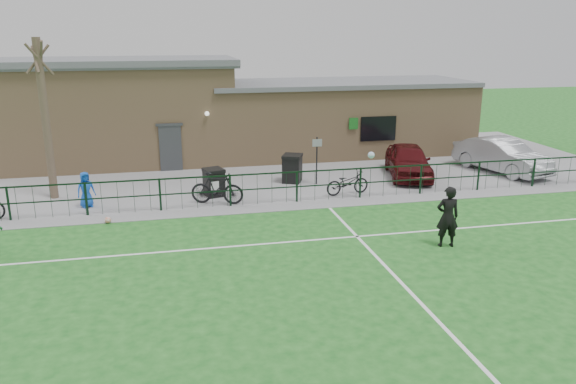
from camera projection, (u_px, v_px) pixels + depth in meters
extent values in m
plane|color=#19561B|center=(333.00, 301.00, 13.42)|extent=(90.00, 90.00, 0.00)
cube|color=gray|center=(249.00, 169.00, 26.08)|extent=(34.00, 13.00, 0.02)
cube|color=white|center=(272.00, 205.00, 20.74)|extent=(28.00, 0.10, 0.01)
cube|color=white|center=(295.00, 241.00, 17.17)|extent=(28.00, 0.10, 0.01)
cube|color=white|center=(411.00, 292.00, 13.83)|extent=(0.10, 16.00, 0.01)
cube|color=black|center=(271.00, 188.00, 20.76)|extent=(28.00, 0.10, 1.20)
cylinder|color=#4C3C2E|center=(46.00, 121.00, 20.79)|extent=(0.30, 0.30, 6.00)
cube|color=black|center=(214.00, 183.00, 21.75)|extent=(0.84, 0.90, 0.99)
cube|color=black|center=(292.00, 169.00, 23.72)|extent=(1.00, 1.05, 1.10)
cylinder|color=black|center=(317.00, 161.00, 23.25)|extent=(0.08, 0.08, 2.00)
imported|color=#450C0F|center=(408.00, 161.00, 24.51)|extent=(2.72, 4.51, 1.44)
imported|color=#94979B|center=(502.00, 155.00, 25.34)|extent=(2.81, 4.89, 1.52)
imported|color=black|center=(217.00, 188.00, 20.69)|extent=(2.05, 1.21, 1.19)
imported|color=black|center=(347.00, 183.00, 21.93)|extent=(1.88, 0.92, 0.95)
imported|color=blue|center=(86.00, 190.00, 20.30)|extent=(0.75, 0.64, 1.31)
imported|color=black|center=(448.00, 217.00, 16.57)|extent=(0.74, 0.55, 1.85)
sphere|color=white|center=(371.00, 155.00, 18.29)|extent=(0.22, 0.22, 0.22)
sphere|color=silver|center=(108.00, 220.00, 18.78)|extent=(0.22, 0.22, 0.22)
cube|color=tan|center=(239.00, 122.00, 28.42)|extent=(24.00, 5.00, 3.50)
cube|color=tan|center=(107.00, 77.00, 26.47)|extent=(11.52, 5.00, 1.20)
cube|color=#57595E|center=(105.00, 61.00, 26.28)|extent=(12.02, 5.40, 0.28)
cube|color=#57595E|center=(340.00, 83.00, 28.99)|extent=(13.44, 5.30, 0.22)
cube|color=#383A3D|center=(171.00, 149.00, 25.51)|extent=(1.00, 0.08, 2.10)
cube|color=black|center=(378.00, 129.00, 27.43)|extent=(1.80, 0.08, 1.20)
cube|color=#19661E|center=(354.00, 124.00, 27.03)|extent=(0.45, 0.04, 0.55)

